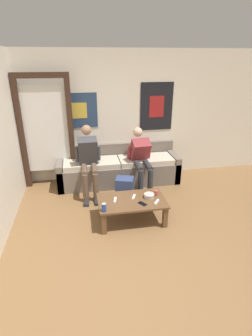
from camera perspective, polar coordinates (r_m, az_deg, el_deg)
name	(u,v)px	position (r m, az deg, el deg)	size (l,w,h in m)	color
ground_plane	(142,255)	(3.61, 3.40, -18.41)	(18.00, 18.00, 0.00)	brown
wall_back	(113,117)	(5.38, -2.87, 11.04)	(10.00, 0.07, 2.55)	silver
door_frame	(46,126)	(5.17, -17.04, 8.71)	(1.00, 0.10, 2.15)	#382319
couch	(119,169)	(5.34, -1.64, -0.19)	(2.42, 0.70, 0.75)	#70665B
coffee_table	(132,203)	(4.08, 1.23, -7.69)	(1.03, 0.64, 0.36)	brown
person_seated_adult	(88,158)	(4.82, -8.20, 2.07)	(0.47, 0.86, 1.25)	brown
person_seated_teen	(141,157)	(5.00, 3.26, 2.47)	(0.47, 0.99, 1.13)	#2D2D33
backpack	(125,189)	(4.71, -0.32, -4.68)	(0.37, 0.35, 0.42)	navy
ceramic_bowl	(149,195)	(4.11, 5.07, -5.98)	(0.17, 0.17, 0.07)	#B7B2A8
pillar_candle	(156,193)	(4.19, 6.55, -5.38)	(0.07, 0.07, 0.10)	#B24C42
drink_can_blue	(104,207)	(3.76, -4.81, -8.55)	(0.07, 0.07, 0.12)	#28479E
game_controller_near_left	(157,202)	(4.00, 6.70, -7.34)	(0.11, 0.14, 0.03)	white
game_controller_near_right	(134,197)	(4.11, 1.71, -6.31)	(0.09, 0.15, 0.03)	white
game_controller_far_center	(115,200)	(4.03, -2.39, -6.98)	(0.07, 0.15, 0.03)	white
cell_phone	(142,204)	(3.95, 3.59, -7.75)	(0.13, 0.15, 0.01)	black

